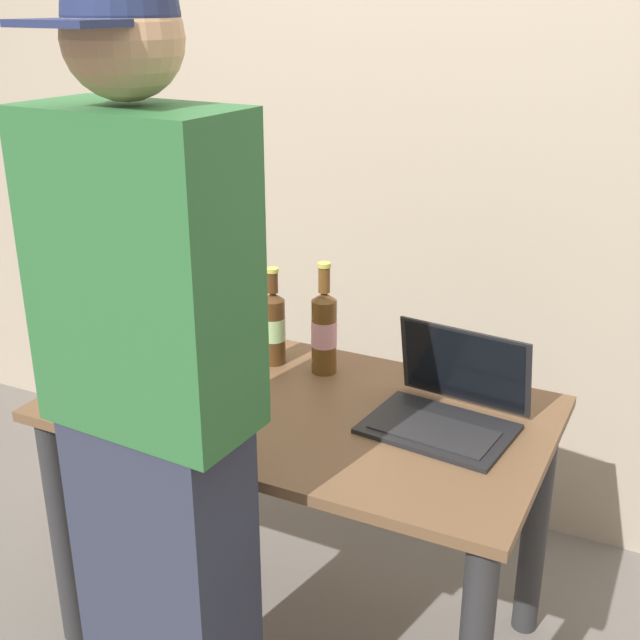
% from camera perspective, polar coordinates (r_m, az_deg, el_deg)
% --- Properties ---
extents(ground_plane, '(8.00, 8.00, 0.00)m').
position_cam_1_polar(ground_plane, '(2.60, -1.28, -20.81)').
color(ground_plane, slate).
rests_on(ground_plane, ground).
extents(desk, '(1.30, 0.74, 0.76)m').
position_cam_1_polar(desk, '(2.24, -1.41, -9.36)').
color(desk, brown).
rests_on(desk, ground).
extents(laptop, '(0.38, 0.33, 0.23)m').
position_cam_1_polar(laptop, '(2.08, 8.93, -5.89)').
color(laptop, black).
rests_on(laptop, desk).
extents(beer_bottle_dark, '(0.07, 0.07, 0.29)m').
position_cam_1_polar(beer_bottle_dark, '(2.36, -3.27, -0.39)').
color(beer_bottle_dark, '#472B14').
rests_on(beer_bottle_dark, desk).
extents(beer_bottle_amber, '(0.07, 0.07, 0.33)m').
position_cam_1_polar(beer_bottle_amber, '(2.30, 0.29, -0.68)').
color(beer_bottle_amber, brown).
rests_on(beer_bottle_amber, desk).
extents(person_figure, '(0.43, 0.31, 1.83)m').
position_cam_1_polar(person_figure, '(1.71, -11.43, -7.41)').
color(person_figure, '#2D3347').
rests_on(person_figure, ground).
extents(back_wall, '(6.00, 0.10, 2.60)m').
position_cam_1_polar(back_wall, '(2.77, 7.10, 11.95)').
color(back_wall, tan).
rests_on(back_wall, ground).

